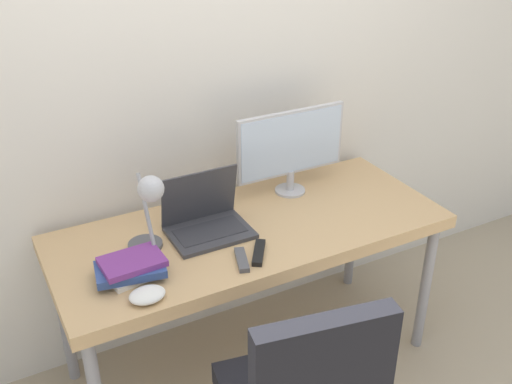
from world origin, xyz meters
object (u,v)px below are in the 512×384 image
object	(u,v)px
desk_lamp	(149,205)
book_stack	(131,268)
game_controller	(147,295)
laptop	(206,220)
monitor	(291,146)

from	to	relation	value
desk_lamp	book_stack	size ratio (longest dim) A/B	1.38
book_stack	game_controller	world-z (taller)	book_stack
laptop	monitor	xyz separation A→B (m)	(0.50, 0.14, 0.18)
desk_lamp	game_controller	world-z (taller)	desk_lamp
laptop	game_controller	bearing A→B (deg)	-138.96
monitor	book_stack	size ratio (longest dim) A/B	1.97
monitor	book_stack	distance (m)	0.95
book_stack	laptop	bearing A→B (deg)	24.16
game_controller	desk_lamp	bearing A→B (deg)	64.96
monitor	game_controller	world-z (taller)	monitor
monitor	book_stack	bearing A→B (deg)	-160.21
monitor	desk_lamp	size ratio (longest dim) A/B	1.43
laptop	monitor	size ratio (longest dim) A/B	0.62
desk_lamp	game_controller	xyz separation A→B (m)	(-0.11, -0.22, -0.23)
desk_lamp	game_controller	bearing A→B (deg)	-115.04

